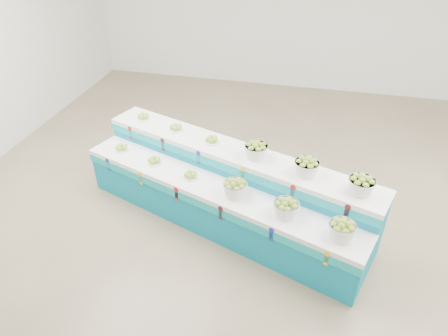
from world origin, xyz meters
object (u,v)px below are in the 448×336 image
at_px(display_stand, 224,189).
at_px(plate_upper_mid, 176,127).
at_px(basket_lower_left, 235,188).
at_px(basket_upper_right, 361,185).

bearing_deg(display_stand, plate_upper_mid, 165.67).
xyz_separation_m(basket_lower_left, basket_upper_right, (1.51, 0.02, 0.30)).
distance_m(display_stand, basket_upper_right, 1.88).
bearing_deg(display_stand, basket_lower_left, -37.82).
bearing_deg(display_stand, basket_upper_right, 8.55).
bearing_deg(basket_upper_right, plate_upper_mid, 160.32).
relative_size(basket_lower_left, plate_upper_mid, 1.48).
relative_size(basket_lower_left, basket_upper_right, 1.00).
relative_size(display_stand, basket_upper_right, 13.57).
distance_m(display_stand, plate_upper_mid, 1.20).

